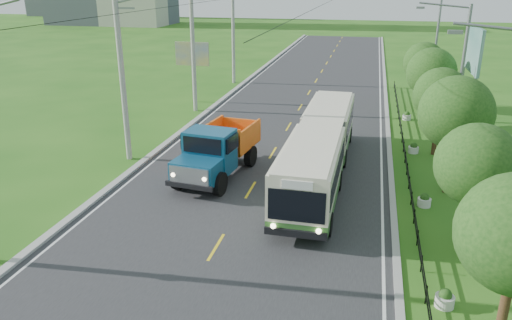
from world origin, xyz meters
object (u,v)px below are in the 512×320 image
(streetlight_mid, at_px, (458,77))
(planter_near, at_px, (424,201))
(tree_fourth, at_px, (441,97))
(pole_far, at_px, (234,33))
(tree_fifth, at_px, (432,75))
(pole_mid, at_px, (193,48))
(billboard_left, at_px, (192,58))
(streetlight_far, at_px, (434,46))
(planter_front, at_px, (445,299))
(planter_mid, at_px, (413,148))
(tree_third, at_px, (456,116))
(pole_near, at_px, (123,75))
(dump_truck, at_px, (217,148))
(tree_back, at_px, (424,65))
(tree_second, at_px, (477,168))
(billboard_right, at_px, (472,55))
(planter_far, at_px, (407,116))
(bus, at_px, (320,146))

(streetlight_mid, relative_size, planter_near, 13.54)
(tree_fourth, xyz_separation_m, streetlight_mid, (0.79, -0.14, 1.32))
(tree_fourth, relative_size, planter_near, 8.06)
(pole_far, distance_m, tree_fifth, 22.25)
(pole_mid, height_order, billboard_left, pole_mid)
(streetlight_far, xyz_separation_m, planter_front, (-2.04, -30.00, -4.62))
(tree_fifth, bearing_deg, planter_mid, -101.56)
(billboard_left, bearing_deg, tree_third, -39.33)
(pole_near, xyz_separation_m, tree_fifth, (18.12, 11.14, -1.24))
(pole_far, xyz_separation_m, tree_fourth, (18.12, -18.86, -1.51))
(pole_far, height_order, dump_truck, pole_far)
(tree_fifth, height_order, planter_near, tree_fifth)
(tree_back, bearing_deg, tree_fourth, -90.00)
(tree_second, xyz_separation_m, planter_mid, (-1.26, 11.86, -3.23))
(tree_second, bearing_deg, planter_mid, 96.05)
(planter_front, relative_size, dump_truck, 0.09)
(tree_second, bearing_deg, pole_far, 120.42)
(pole_mid, height_order, billboard_right, pole_mid)
(pole_mid, distance_m, streetlight_mid, 20.16)
(pole_near, relative_size, streetlight_mid, 1.10)
(pole_far, relative_size, planter_near, 14.93)
(pole_far, bearing_deg, billboard_right, -32.30)
(pole_near, xyz_separation_m, planter_front, (16.86, -11.00, -4.81))
(tree_second, relative_size, streetlight_far, 0.58)
(tree_second, distance_m, tree_back, 24.00)
(pole_far, xyz_separation_m, tree_fifth, (18.12, -12.86, -1.24))
(streetlight_mid, xyz_separation_m, planter_front, (-2.04, -16.00, -4.62))
(pole_far, bearing_deg, tree_second, -59.58)
(pole_mid, height_order, streetlight_far, pole_mid)
(tree_fourth, bearing_deg, planter_near, -98.77)
(tree_back, xyz_separation_m, billboard_left, (-19.36, -2.14, 0.21))
(pole_mid, relative_size, tree_fifth, 1.72)
(streetlight_far, bearing_deg, pole_near, -134.86)
(tree_fourth, xyz_separation_m, streetlight_far, (0.79, 13.86, 1.32))
(billboard_left, bearing_deg, billboard_right, -10.40)
(streetlight_far, relative_size, planter_far, 13.54)
(planter_mid, bearing_deg, bus, -134.21)
(planter_front, xyz_separation_m, billboard_right, (3.70, 22.00, 5.06))
(tree_fifth, xyz_separation_m, streetlight_mid, (0.79, -6.14, 1.05))
(tree_back, xyz_separation_m, streetlight_mid, (0.79, -12.14, 1.25))
(planter_near, bearing_deg, billboard_right, 75.20)
(pole_near, distance_m, planter_near, 17.79)
(planter_mid, height_order, bus, bus)
(pole_near, relative_size, tree_second, 1.89)
(planter_front, height_order, planter_far, same)
(tree_fifth, xyz_separation_m, dump_truck, (-12.10, -12.58, -2.22))
(planter_front, xyz_separation_m, billboard_left, (-18.10, 26.00, 3.58))
(tree_third, distance_m, billboard_right, 12.18)
(tree_fifth, height_order, planter_far, tree_fifth)
(tree_third, height_order, tree_back, tree_third)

